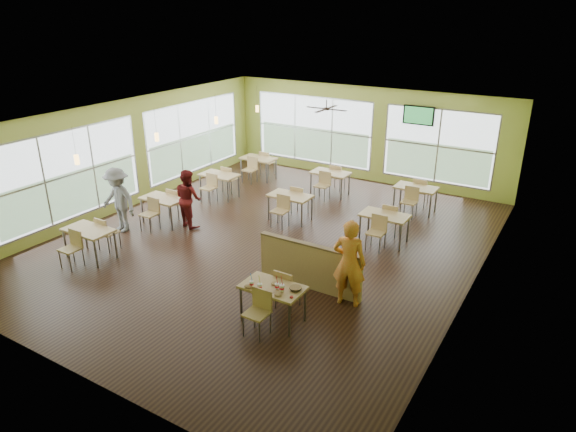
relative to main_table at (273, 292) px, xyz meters
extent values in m
plane|color=black|center=(-2.00, 3.00, -0.63)|extent=(12.00, 12.00, 0.00)
plane|color=white|center=(-2.00, 3.00, 2.57)|extent=(12.00, 12.00, 0.00)
cube|color=#ACB84A|center=(-2.00, 9.00, 0.97)|extent=(10.00, 0.04, 3.20)
cube|color=#ACB84A|center=(-2.00, -3.00, 0.97)|extent=(10.00, 0.04, 3.20)
cube|color=#ACB84A|center=(-7.00, 3.00, 0.97)|extent=(0.04, 12.00, 3.20)
cube|color=#ACB84A|center=(3.00, 3.00, 0.97)|extent=(0.04, 12.00, 3.20)
cube|color=white|center=(-6.98, 1.00, 0.89)|extent=(0.02, 4.50, 2.35)
cube|color=white|center=(-6.98, 6.00, 0.89)|extent=(0.02, 4.50, 2.35)
cube|color=white|center=(-4.00, 8.98, 0.89)|extent=(4.50, 0.02, 2.35)
cube|color=white|center=(0.50, 8.98, 0.89)|extent=(3.50, 0.02, 2.35)
cube|color=#B7BABC|center=(-6.97, 3.50, -0.28)|extent=(0.04, 9.40, 0.05)
cube|color=#B7BABC|center=(-1.75, 8.97, -0.28)|extent=(8.00, 0.04, 0.05)
cube|color=#D9B675|center=(0.00, 0.00, 0.10)|extent=(1.20, 0.70, 0.04)
cube|color=brown|center=(0.00, 0.00, 0.07)|extent=(1.22, 0.71, 0.01)
cylinder|color=slate|center=(-0.54, -0.29, -0.28)|extent=(0.05, 0.05, 0.71)
cylinder|color=slate|center=(0.54, -0.29, -0.28)|extent=(0.05, 0.05, 0.71)
cylinder|color=slate|center=(-0.54, 0.29, -0.28)|extent=(0.05, 0.05, 0.71)
cylinder|color=slate|center=(0.54, 0.29, -0.28)|extent=(0.05, 0.05, 0.71)
cube|color=#D9B675|center=(0.00, 0.55, -0.18)|extent=(0.42, 0.42, 0.04)
cube|color=#D9B675|center=(0.00, 0.74, 0.04)|extent=(0.42, 0.04, 0.40)
cube|color=#D9B675|center=(0.00, -0.55, -0.18)|extent=(0.42, 0.42, 0.04)
cube|color=#D9B675|center=(0.00, -0.74, 0.04)|extent=(0.42, 0.04, 0.40)
cube|color=#D9B675|center=(0.00, 1.45, -0.13)|extent=(2.40, 0.12, 1.00)
cube|color=brown|center=(0.00, 1.45, 0.39)|extent=(2.40, 0.14, 0.04)
cube|color=#D9B675|center=(-5.20, 0.00, 0.10)|extent=(1.20, 0.70, 0.04)
cube|color=brown|center=(-5.20, 0.00, 0.07)|extent=(1.22, 0.71, 0.01)
cylinder|color=slate|center=(-5.74, -0.29, -0.28)|extent=(0.05, 0.05, 0.71)
cylinder|color=slate|center=(-4.66, -0.29, -0.28)|extent=(0.05, 0.05, 0.71)
cylinder|color=slate|center=(-5.74, 0.29, -0.28)|extent=(0.05, 0.05, 0.71)
cylinder|color=slate|center=(-4.66, 0.29, -0.28)|extent=(0.05, 0.05, 0.71)
cube|color=#D9B675|center=(-5.20, 0.55, -0.18)|extent=(0.42, 0.42, 0.04)
cube|color=#D9B675|center=(-5.20, 0.74, 0.04)|extent=(0.42, 0.04, 0.40)
cube|color=#D9B675|center=(-5.20, -0.55, -0.18)|extent=(0.42, 0.42, 0.04)
cube|color=#D9B675|center=(-5.20, -0.74, 0.04)|extent=(0.42, 0.04, 0.40)
cube|color=#D9B675|center=(-5.20, 2.50, 0.10)|extent=(1.20, 0.70, 0.04)
cube|color=brown|center=(-5.20, 2.50, 0.07)|extent=(1.22, 0.71, 0.01)
cylinder|color=slate|center=(-5.74, 2.21, -0.28)|extent=(0.05, 0.05, 0.71)
cylinder|color=slate|center=(-4.66, 2.21, -0.28)|extent=(0.05, 0.05, 0.71)
cylinder|color=slate|center=(-5.74, 2.79, -0.28)|extent=(0.05, 0.05, 0.71)
cylinder|color=slate|center=(-4.66, 2.79, -0.28)|extent=(0.05, 0.05, 0.71)
cube|color=#D9B675|center=(-5.20, 3.05, -0.18)|extent=(0.42, 0.42, 0.04)
cube|color=#D9B675|center=(-5.20, 3.24, 0.04)|extent=(0.42, 0.04, 0.40)
cube|color=#D9B675|center=(-5.20, 1.95, -0.18)|extent=(0.42, 0.42, 0.04)
cube|color=#D9B675|center=(-5.20, 1.76, 0.04)|extent=(0.42, 0.04, 0.40)
cube|color=#D9B675|center=(-5.20, 5.00, 0.10)|extent=(1.20, 0.70, 0.04)
cube|color=brown|center=(-5.20, 5.00, 0.07)|extent=(1.22, 0.71, 0.01)
cylinder|color=slate|center=(-5.74, 4.71, -0.28)|extent=(0.05, 0.05, 0.71)
cylinder|color=slate|center=(-4.66, 4.71, -0.28)|extent=(0.05, 0.05, 0.71)
cylinder|color=slate|center=(-5.74, 5.29, -0.28)|extent=(0.05, 0.05, 0.71)
cylinder|color=slate|center=(-4.66, 5.29, -0.28)|extent=(0.05, 0.05, 0.71)
cube|color=#D9B675|center=(-5.20, 5.55, -0.18)|extent=(0.42, 0.42, 0.04)
cube|color=#D9B675|center=(-5.20, 5.74, 0.04)|extent=(0.42, 0.04, 0.40)
cube|color=#D9B675|center=(-5.20, 4.45, -0.18)|extent=(0.42, 0.42, 0.04)
cube|color=#D9B675|center=(-5.20, 4.26, 0.04)|extent=(0.42, 0.04, 0.40)
cube|color=#D9B675|center=(-5.20, 7.20, 0.10)|extent=(1.20, 0.70, 0.04)
cube|color=brown|center=(-5.20, 7.20, 0.07)|extent=(1.22, 0.71, 0.01)
cylinder|color=slate|center=(-5.74, 6.91, -0.28)|extent=(0.05, 0.05, 0.71)
cylinder|color=slate|center=(-4.66, 6.91, -0.28)|extent=(0.05, 0.05, 0.71)
cylinder|color=slate|center=(-5.74, 7.49, -0.28)|extent=(0.05, 0.05, 0.71)
cylinder|color=slate|center=(-4.66, 7.49, -0.28)|extent=(0.05, 0.05, 0.71)
cube|color=#D9B675|center=(-5.20, 7.75, -0.18)|extent=(0.42, 0.42, 0.04)
cube|color=#D9B675|center=(-5.20, 7.94, 0.04)|extent=(0.42, 0.04, 0.40)
cube|color=#D9B675|center=(-5.20, 6.65, -0.18)|extent=(0.42, 0.42, 0.04)
cube|color=#D9B675|center=(-5.20, 6.46, 0.04)|extent=(0.42, 0.04, 0.40)
cube|color=#D9B675|center=(-2.30, 4.50, 0.10)|extent=(1.20, 0.70, 0.04)
cube|color=brown|center=(-2.30, 4.50, 0.07)|extent=(1.22, 0.71, 0.01)
cylinder|color=slate|center=(-2.84, 4.21, -0.28)|extent=(0.05, 0.05, 0.71)
cylinder|color=slate|center=(-1.76, 4.21, -0.28)|extent=(0.05, 0.05, 0.71)
cylinder|color=slate|center=(-2.84, 4.79, -0.28)|extent=(0.05, 0.05, 0.71)
cylinder|color=slate|center=(-1.76, 4.79, -0.28)|extent=(0.05, 0.05, 0.71)
cube|color=#D9B675|center=(-2.30, 5.05, -0.18)|extent=(0.42, 0.42, 0.04)
cube|color=#D9B675|center=(-2.30, 5.24, 0.04)|extent=(0.42, 0.04, 0.40)
cube|color=#D9B675|center=(-2.30, 3.95, -0.18)|extent=(0.42, 0.42, 0.04)
cube|color=#D9B675|center=(-2.30, 3.76, 0.04)|extent=(0.42, 0.04, 0.40)
cube|color=#D9B675|center=(-2.30, 7.00, 0.10)|extent=(1.20, 0.70, 0.04)
cube|color=brown|center=(-2.30, 7.00, 0.07)|extent=(1.22, 0.71, 0.01)
cylinder|color=slate|center=(-2.84, 6.71, -0.28)|extent=(0.05, 0.05, 0.71)
cylinder|color=slate|center=(-1.76, 6.71, -0.28)|extent=(0.05, 0.05, 0.71)
cylinder|color=slate|center=(-2.84, 7.29, -0.28)|extent=(0.05, 0.05, 0.71)
cylinder|color=slate|center=(-1.76, 7.29, -0.28)|extent=(0.05, 0.05, 0.71)
cube|color=#D9B675|center=(-2.30, 7.55, -0.18)|extent=(0.42, 0.42, 0.04)
cube|color=#D9B675|center=(-2.30, 7.74, 0.04)|extent=(0.42, 0.04, 0.40)
cube|color=#D9B675|center=(-2.30, 6.45, -0.18)|extent=(0.42, 0.42, 0.04)
cube|color=#D9B675|center=(-2.30, 6.26, 0.04)|extent=(0.42, 0.04, 0.40)
cube|color=#D9B675|center=(0.50, 4.50, 0.10)|extent=(1.20, 0.70, 0.04)
cube|color=brown|center=(0.50, 4.50, 0.07)|extent=(1.22, 0.71, 0.01)
cylinder|color=slate|center=(-0.04, 4.21, -0.28)|extent=(0.05, 0.05, 0.71)
cylinder|color=slate|center=(1.04, 4.21, -0.28)|extent=(0.05, 0.05, 0.71)
cylinder|color=slate|center=(-0.04, 4.79, -0.28)|extent=(0.05, 0.05, 0.71)
cylinder|color=slate|center=(1.04, 4.79, -0.28)|extent=(0.05, 0.05, 0.71)
cube|color=#D9B675|center=(0.50, 5.05, -0.18)|extent=(0.42, 0.42, 0.04)
cube|color=#D9B675|center=(0.50, 5.24, 0.04)|extent=(0.42, 0.04, 0.40)
cube|color=#D9B675|center=(0.50, 3.95, -0.18)|extent=(0.42, 0.42, 0.04)
cube|color=#D9B675|center=(0.50, 3.76, 0.04)|extent=(0.42, 0.04, 0.40)
cube|color=#D9B675|center=(0.50, 7.00, 0.10)|extent=(1.20, 0.70, 0.04)
cube|color=brown|center=(0.50, 7.00, 0.07)|extent=(1.22, 0.71, 0.01)
cylinder|color=slate|center=(-0.04, 6.71, -0.28)|extent=(0.05, 0.05, 0.71)
cylinder|color=slate|center=(1.04, 6.71, -0.28)|extent=(0.05, 0.05, 0.71)
cylinder|color=slate|center=(-0.04, 7.29, -0.28)|extent=(0.05, 0.05, 0.71)
cylinder|color=slate|center=(1.04, 7.29, -0.28)|extent=(0.05, 0.05, 0.71)
cube|color=#D9B675|center=(0.50, 7.55, -0.18)|extent=(0.42, 0.42, 0.04)
cube|color=#D9B675|center=(0.50, 7.74, 0.04)|extent=(0.42, 0.04, 0.40)
cube|color=#D9B675|center=(0.50, 6.45, -0.18)|extent=(0.42, 0.42, 0.04)
cube|color=#D9B675|center=(0.50, 6.26, 0.04)|extent=(0.42, 0.04, 0.40)
cylinder|color=#2D2119|center=(-5.20, 0.00, 2.22)|extent=(0.01, 0.01, 0.70)
cylinder|color=#EAAB4A|center=(-5.20, 0.00, 1.82)|extent=(0.11, 0.11, 0.22)
cylinder|color=#2D2119|center=(-5.20, 2.50, 2.22)|extent=(0.01, 0.01, 0.70)
cylinder|color=#EAAB4A|center=(-5.20, 2.50, 1.82)|extent=(0.11, 0.11, 0.22)
cylinder|color=#2D2119|center=(-5.20, 5.00, 2.22)|extent=(0.01, 0.01, 0.70)
cylinder|color=#EAAB4A|center=(-5.20, 5.00, 1.82)|extent=(0.11, 0.11, 0.22)
cylinder|color=#2D2119|center=(-5.20, 7.20, 2.22)|extent=(0.01, 0.01, 0.70)
cylinder|color=#EAAB4A|center=(-5.20, 7.20, 1.82)|extent=(0.11, 0.11, 0.22)
cylinder|color=#2D2119|center=(-2.00, 6.00, 2.45)|extent=(0.03, 0.03, 0.24)
cylinder|color=#2D2119|center=(-2.00, 6.00, 2.31)|extent=(0.16, 0.16, 0.06)
cube|color=#2D2119|center=(-1.65, 6.00, 2.31)|extent=(0.55, 0.10, 0.01)
cube|color=#2D2119|center=(-2.00, 6.35, 2.31)|extent=(0.10, 0.55, 0.01)
cube|color=#2D2119|center=(-2.35, 6.00, 2.31)|extent=(0.55, 0.10, 0.01)
cube|color=#2D2119|center=(-2.00, 5.65, 2.31)|extent=(0.10, 0.55, 0.01)
cube|color=black|center=(-0.20, 8.90, 1.82)|extent=(1.00, 0.06, 0.60)
cube|color=green|center=(-0.20, 8.87, 1.82)|extent=(0.90, 0.01, 0.52)
imported|color=orange|center=(0.97, 1.30, 0.29)|extent=(0.75, 0.57, 1.85)
imported|color=maroon|center=(-4.47, 2.72, 0.17)|extent=(0.93, 0.81, 1.61)
imported|color=slate|center=(-5.82, 1.50, 0.25)|extent=(1.17, 0.70, 1.77)
cone|color=white|center=(-0.33, -0.21, 0.17)|extent=(0.08, 0.08, 0.11)
cylinder|color=red|center=(-0.33, -0.21, 0.18)|extent=(0.08, 0.08, 0.03)
cylinder|color=white|center=(-0.33, -0.21, 0.23)|extent=(0.09, 0.09, 0.01)
cylinder|color=blue|center=(-0.33, -0.21, 0.33)|extent=(0.02, 0.05, 0.20)
cone|color=white|center=(-0.13, -0.24, 0.18)|extent=(0.09, 0.09, 0.12)
cylinder|color=red|center=(-0.13, -0.24, 0.18)|extent=(0.09, 0.09, 0.04)
cylinder|color=white|center=(-0.13, -0.24, 0.25)|extent=(0.10, 0.10, 0.01)
cylinder|color=yellow|center=(-0.13, -0.24, 0.36)|extent=(0.01, 0.06, 0.23)
cone|color=white|center=(0.13, -0.05, 0.18)|extent=(0.08, 0.08, 0.11)
cylinder|color=red|center=(0.13, -0.05, 0.18)|extent=(0.08, 0.08, 0.03)
cylinder|color=white|center=(0.13, -0.05, 0.24)|extent=(0.09, 0.09, 0.01)
cylinder|color=red|center=(0.13, -0.05, 0.34)|extent=(0.02, 0.05, 0.20)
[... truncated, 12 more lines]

